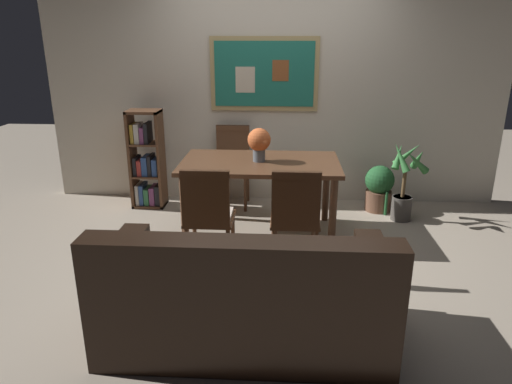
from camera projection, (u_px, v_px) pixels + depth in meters
ground_plane at (268, 250)px, 4.29m from camera, size 12.00×12.00×0.00m
wall_back_with_painting at (273, 89)px, 5.27m from camera, size 5.20×0.14×2.60m
dining_table at (260, 171)px, 4.48m from camera, size 1.52×0.90×0.74m
dining_chair_far_left at (232, 159)px, 5.31m from camera, size 0.40×0.41×0.91m
dining_chair_near_right at (295, 213)px, 3.72m from camera, size 0.40×0.41×0.91m
dining_chair_near_left at (208, 211)px, 3.76m from camera, size 0.40×0.41×0.91m
leather_couch at (244, 300)px, 2.91m from camera, size 1.80×0.84×0.84m
bookshelf at (147, 164)px, 5.25m from camera, size 0.36×0.28×1.11m
potted_ivy at (379, 188)px, 5.18m from camera, size 0.32×0.33×0.53m
potted_palm at (404, 186)px, 4.88m from camera, size 0.40×0.45×0.86m
flower_vase at (259, 142)px, 4.39m from camera, size 0.22×0.22×0.32m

